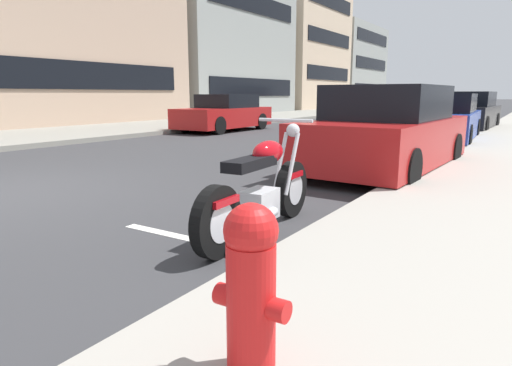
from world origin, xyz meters
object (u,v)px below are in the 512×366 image
at_px(parked_motorcycle, 261,192).
at_px(crossing_truck, 390,99).
at_px(parked_car_far_down_curb, 387,132).
at_px(car_opposite_curb, 225,114).
at_px(fire_hydrant, 251,285).
at_px(parked_car_near_corner, 441,119).
at_px(parked_car_at_intersection, 467,112).

relative_size(parked_motorcycle, crossing_truck, 0.40).
xyz_separation_m(parked_car_far_down_curb, car_opposite_curb, (5.69, 7.78, -0.07)).
distance_m(parked_motorcycle, fire_hydrant, 2.46).
height_order(parked_car_far_down_curb, fire_hydrant, parked_car_far_down_curb).
xyz_separation_m(parked_motorcycle, parked_car_near_corner, (10.07, 0.18, 0.23)).
distance_m(parked_motorcycle, parked_car_at_intersection, 15.23).
bearing_deg(parked_car_far_down_curb, crossing_truck, 18.64).
bearing_deg(parked_car_near_corner, car_opposite_curb, 87.60).
distance_m(crossing_truck, car_opposite_curb, 18.86).
xyz_separation_m(crossing_truck, fire_hydrant, (-30.95, -8.33, -0.48)).
relative_size(crossing_truck, car_opposite_curb, 1.26).
distance_m(parked_car_far_down_curb, parked_car_near_corner, 5.77).
relative_size(parked_motorcycle, parked_car_at_intersection, 0.46).
height_order(parked_motorcycle, fire_hydrant, parked_motorcycle).
bearing_deg(crossing_truck, parked_car_near_corner, 110.20).
xyz_separation_m(parked_car_far_down_curb, crossing_truck, (24.54, 7.03, 0.32)).
bearing_deg(parked_motorcycle, parked_car_far_down_curb, -2.91).
relative_size(parked_car_at_intersection, car_opposite_curb, 1.09).
xyz_separation_m(parked_car_at_intersection, fire_hydrant, (-17.33, -1.46, -0.14)).
height_order(parked_car_at_intersection, car_opposite_curb, parked_car_at_intersection).
height_order(parked_motorcycle, crossing_truck, crossing_truck).
relative_size(parked_car_near_corner, car_opposite_curb, 1.06).
bearing_deg(car_opposite_curb, fire_hydrant, 36.18).
distance_m(parked_car_near_corner, parked_car_at_intersection, 5.16).
bearing_deg(parked_car_far_down_curb, parked_motorcycle, -176.85).
height_order(parked_car_far_down_curb, parked_car_near_corner, parked_car_far_down_curb).
bearing_deg(parked_motorcycle, parked_car_at_intersection, -2.63).
bearing_deg(parked_motorcycle, fire_hydrant, -152.54).
relative_size(parked_car_far_down_curb, parked_car_at_intersection, 0.96).
height_order(car_opposite_curb, fire_hydrant, car_opposite_curb).
bearing_deg(parked_motorcycle, parked_car_near_corner, -2.40).
relative_size(parked_motorcycle, parked_car_far_down_curb, 0.49).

